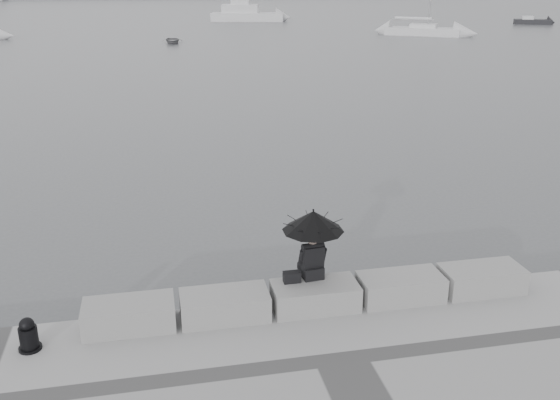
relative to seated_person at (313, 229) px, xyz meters
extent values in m
plane|color=#4A4D50|center=(-0.01, 0.16, -2.00)|extent=(360.00, 360.00, 0.00)
cube|color=gray|center=(-3.41, -0.29, -1.25)|extent=(1.60, 0.80, 0.50)
cube|color=gray|center=(-1.71, -0.29, -1.25)|extent=(1.60, 0.80, 0.50)
cube|color=gray|center=(-0.01, -0.29, -1.25)|extent=(1.60, 0.80, 0.50)
cube|color=gray|center=(1.69, -0.29, -1.25)|extent=(1.60, 0.80, 0.50)
cube|color=gray|center=(3.39, -0.29, -1.25)|extent=(1.60, 0.80, 0.50)
sphere|color=#726056|center=(0.00, 0.02, -0.22)|extent=(0.21, 0.21, 0.21)
cylinder|color=black|center=(0.00, 0.01, -0.15)|extent=(0.02, 0.02, 1.00)
cone|color=black|center=(0.00, 0.01, 0.15)|extent=(1.16, 1.16, 0.39)
sphere|color=black|center=(0.00, 0.01, 0.37)|extent=(0.04, 0.04, 0.04)
cube|color=black|center=(-0.42, -0.10, -0.90)|extent=(0.32, 0.18, 0.20)
cylinder|color=black|center=(-5.04, -0.65, -1.47)|extent=(0.38, 0.38, 0.06)
cylinder|color=black|center=(-5.04, -0.65, -1.29)|extent=(0.31, 0.31, 0.43)
sphere|color=black|center=(-5.04, -0.65, -1.02)|extent=(0.25, 0.25, 0.25)
cube|color=silver|center=(26.02, 53.53, -1.65)|extent=(7.83, 6.33, 0.90)
cube|color=silver|center=(26.02, 53.53, -1.05)|extent=(3.16, 2.85, 0.50)
cylinder|color=gray|center=(26.02, 53.53, -0.40)|extent=(3.71, 2.52, 0.10)
cube|color=silver|center=(10.82, 77.11, -1.50)|extent=(10.14, 5.09, 1.20)
cube|color=silver|center=(10.82, 77.11, -0.40)|extent=(5.27, 3.32, 1.20)
cube|color=silver|center=(10.82, 77.11, 0.50)|extent=(2.76, 2.15, 0.60)
cube|color=black|center=(45.98, 64.54, -1.75)|extent=(4.78, 3.29, 0.70)
cube|color=silver|center=(45.98, 64.54, -1.25)|extent=(1.72, 1.65, 0.50)
imported|color=gray|center=(-0.44, 51.28, -1.75)|extent=(2.96, 1.28, 0.50)
camera|label=1|loc=(-2.75, -10.26, 4.47)|focal=40.00mm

